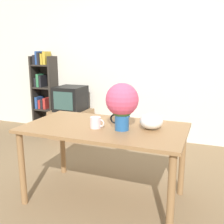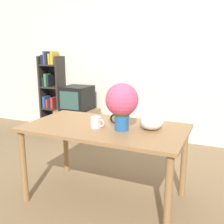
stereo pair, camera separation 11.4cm
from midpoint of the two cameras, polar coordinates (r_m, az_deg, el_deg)
name	(u,v)px [view 1 (the left image)]	position (r m, az deg, el deg)	size (l,w,h in m)	color
ground_plane	(87,194)	(2.86, -6.69, -17.36)	(12.00, 12.00, 0.00)	#7F6647
wall_back	(141,60)	(4.35, 5.53, 11.16)	(8.00, 0.05, 2.60)	silver
table	(104,136)	(2.50, -2.97, -5.24)	(1.51, 0.84, 0.75)	olive
flower_vase	(122,103)	(2.30, 0.78, 2.01)	(0.29, 0.29, 0.42)	#235B9E
coffee_mug	(96,123)	(2.41, -4.89, -2.31)	(0.14, 0.10, 0.10)	silver
white_bowl	(151,121)	(2.39, 7.19, -2.01)	(0.21, 0.21, 0.14)	white
tv_stand	(72,123)	(4.55, -9.51, -2.49)	(0.62, 0.54, 0.47)	#8E6B47
tv_set	(71,98)	(4.45, -9.74, 2.91)	(0.45, 0.48, 0.40)	black
bookshelf	(44,87)	(5.05, -15.15, 5.23)	(0.43, 0.29, 1.44)	#2D2823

